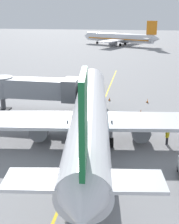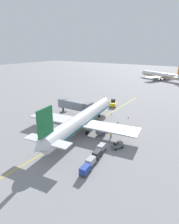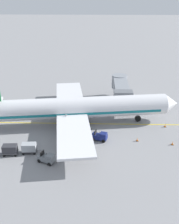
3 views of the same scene
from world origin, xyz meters
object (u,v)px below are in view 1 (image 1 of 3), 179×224
at_px(jet_bridge, 34,88).
at_px(pushback_tractor, 94,81).
at_px(ground_crew_wing_walker, 167,136).
at_px(safety_cone_nose_left, 147,101).
at_px(safety_cone_nose_right, 141,111).
at_px(distant_taxiing_airliner, 119,38).
at_px(baggage_tug_trailing, 140,124).
at_px(parked_airliner, 90,114).
at_px(safety_cone_wing_tip, 109,99).

relative_size(jet_bridge, pushback_tractor, 2.62).
relative_size(ground_crew_wing_walker, safety_cone_nose_left, 2.86).
height_order(safety_cone_nose_right, distant_taxiing_airliner, distant_taxiing_airliner).
relative_size(baggage_tug_trailing, ground_crew_wing_walker, 1.63).
relative_size(jet_bridge, baggage_tug_trailing, 4.68).
bearing_deg(distant_taxiing_airliner, safety_cone_nose_left, -82.94).
height_order(parked_airliner, distant_taxiing_airliner, parked_airliner).
height_order(parked_airliner, safety_cone_wing_tip, parked_airliner).
relative_size(safety_cone_nose_left, safety_cone_wing_tip, 1.00).
xyz_separation_m(baggage_tug_trailing, safety_cone_wing_tip, (-4.94, 11.64, -0.42)).
bearing_deg(ground_crew_wing_walker, safety_cone_wing_tip, 116.69).
height_order(jet_bridge, ground_crew_wing_walker, jet_bridge).
bearing_deg(safety_cone_nose_left, distant_taxiing_airliner, 97.06).
bearing_deg(safety_cone_nose_right, ground_crew_wing_walker, -74.41).
bearing_deg(ground_crew_wing_walker, baggage_tug_trailing, 126.11).
bearing_deg(parked_airliner, jet_bridge, 137.29).
relative_size(baggage_tug_trailing, safety_cone_wing_tip, 4.67).
xyz_separation_m(jet_bridge, safety_cone_wing_tip, (10.00, 7.25, -3.16)).
bearing_deg(pushback_tractor, distant_taxiing_airliner, 90.28).
bearing_deg(pushback_tractor, baggage_tug_trailing, -66.69).
bearing_deg(safety_cone_nose_right, safety_cone_nose_left, 79.50).
bearing_deg(safety_cone_wing_tip, baggage_tug_trailing, -66.98).
xyz_separation_m(pushback_tractor, safety_cone_wing_tip, (3.69, -8.40, -0.81)).
relative_size(parked_airliner, baggage_tug_trailing, 13.55).
xyz_separation_m(pushback_tractor, baggage_tug_trailing, (8.64, -20.04, -0.39)).
bearing_deg(safety_cone_nose_right, jet_bridge, -173.66).
height_order(baggage_tug_trailing, safety_cone_nose_right, baggage_tug_trailing).
xyz_separation_m(baggage_tug_trailing, safety_cone_nose_right, (0.11, 6.06, -0.42)).
relative_size(ground_crew_wing_walker, safety_cone_nose_right, 2.86).
xyz_separation_m(pushback_tractor, ground_crew_wing_walker, (11.55, -24.03, -0.15)).
relative_size(parked_airliner, distant_taxiing_airliner, 1.11).
height_order(ground_crew_wing_walker, safety_cone_wing_tip, ground_crew_wing_walker).
height_order(safety_cone_nose_right, safety_cone_wing_tip, same).
bearing_deg(safety_cone_wing_tip, ground_crew_wing_walker, -63.31).
relative_size(parked_airliner, jet_bridge, 2.90).
bearing_deg(ground_crew_wing_walker, pushback_tractor, 115.67).
distance_m(parked_airliner, pushback_tractor, 24.65).
xyz_separation_m(parked_airliner, ground_crew_wing_walker, (8.43, 0.33, -2.23)).
xyz_separation_m(jet_bridge, safety_cone_nose_left, (16.06, 7.07, -3.16)).
height_order(parked_airliner, baggage_tug_trailing, parked_airliner).
bearing_deg(baggage_tug_trailing, jet_bridge, 163.65).
bearing_deg(safety_cone_wing_tip, pushback_tractor, 113.72).
bearing_deg(pushback_tractor, jet_bridge, -111.95).
height_order(pushback_tractor, ground_crew_wing_walker, pushback_tractor).
height_order(jet_bridge, safety_cone_nose_left, jet_bridge).
bearing_deg(safety_cone_nose_right, distant_taxiing_airliner, 95.98).
bearing_deg(pushback_tractor, safety_cone_nose_left, -41.37).
bearing_deg(distant_taxiing_airliner, jet_bridge, -93.85).
xyz_separation_m(safety_cone_nose_right, distant_taxiing_airliner, (-9.10, 86.91, 2.74)).
height_order(jet_bridge, pushback_tractor, jet_bridge).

